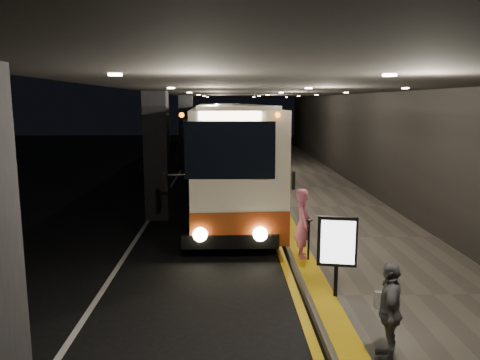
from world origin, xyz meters
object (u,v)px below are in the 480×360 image
object	(u,v)px
coach_third	(228,126)
info_sign	(337,243)
passenger_waiting_grey	(390,311)
passenger_boarding	(303,223)
coach_main	(229,161)
bag_polka	(382,300)
stanchion_post	(309,240)
coach_second	(224,140)

from	to	relation	value
coach_third	info_sign	world-z (taller)	coach_third
passenger_waiting_grey	passenger_boarding	bearing A→B (deg)	-154.73
coach_main	passenger_waiting_grey	xyz separation A→B (m)	(2.36, -10.85, -0.91)
bag_polka	info_sign	bearing A→B (deg)	143.44
passenger_waiting_grey	info_sign	xyz separation A→B (m)	(-0.26, 2.34, 0.34)
coach_main	stanchion_post	size ratio (longest dim) A/B	12.02
passenger_waiting_grey	bag_polka	world-z (taller)	passenger_waiting_grey
info_sign	stanchion_post	size ratio (longest dim) A/B	1.61
coach_third	stanchion_post	distance (m)	32.32
coach_main	bag_polka	size ratio (longest dim) A/B	37.97
coach_main	coach_third	world-z (taller)	coach_main
coach_third	passenger_boarding	bearing A→B (deg)	-85.18
coach_second	bag_polka	size ratio (longest dim) A/B	37.05
coach_second	passenger_boarding	xyz separation A→B (m)	(2.05, -16.18, -0.78)
coach_third	passenger_boarding	size ratio (longest dim) A/B	6.84
coach_main	bag_polka	world-z (taller)	coach_main
stanchion_post	coach_main	bearing A→B (deg)	107.00
passenger_boarding	stanchion_post	world-z (taller)	passenger_boarding
bag_polka	passenger_waiting_grey	bearing A→B (deg)	-105.69
passenger_waiting_grey	coach_second	bearing A→B (deg)	-154.08
coach_second	stanchion_post	size ratio (longest dim) A/B	11.73
coach_main	info_sign	size ratio (longest dim) A/B	7.45
passenger_boarding	bag_polka	size ratio (longest dim) A/B	5.43
info_sign	coach_third	bearing A→B (deg)	104.53
passenger_waiting_grey	info_sign	distance (m)	2.38
coach_second	stanchion_post	world-z (taller)	coach_second
passenger_waiting_grey	info_sign	world-z (taller)	info_sign
passenger_waiting_grey	info_sign	bearing A→B (deg)	-154.87
info_sign	stanchion_post	bearing A→B (deg)	105.68
coach_main	bag_polka	distance (m)	9.63
passenger_waiting_grey	bag_polka	bearing A→B (deg)	-176.81
passenger_boarding	bag_polka	distance (m)	3.24
coach_second	passenger_boarding	distance (m)	16.33
passenger_waiting_grey	coach_third	bearing A→B (deg)	-157.54
coach_second	coach_main	bearing A→B (deg)	-90.37
passenger_boarding	coach_third	bearing A→B (deg)	3.36
passenger_waiting_grey	coach_main	bearing A→B (deg)	-148.83
coach_third	passenger_boarding	world-z (taller)	coach_third
coach_main	coach_third	size ratio (longest dim) A/B	1.02
stanchion_post	coach_third	bearing A→B (deg)	93.31
coach_main	info_sign	xyz separation A→B (m)	(2.11, -8.51, -0.57)
passenger_boarding	info_sign	world-z (taller)	passenger_boarding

